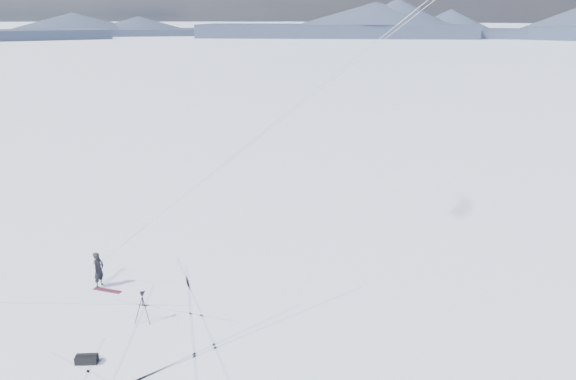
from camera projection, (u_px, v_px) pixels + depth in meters
The scene contains 7 objects.
ground at pixel (85, 334), 22.37m from camera, with size 1800.00×1800.00×0.00m, color white.
horizon_hills at pixel (75, 254), 21.34m from camera, with size 704.47×706.88×8.54m.
snow_tracks at pixel (61, 339), 22.03m from camera, with size 17.62×14.39×0.01m.
snowkiter at pixel (101, 286), 26.26m from camera, with size 0.63×0.41×1.72m, color black.
snowboard at pixel (107, 290), 25.85m from camera, with size 1.40×0.26×0.04m, color maroon.
tripod at pixel (143, 302), 23.00m from camera, with size 0.65×0.68×1.38m.
gear_bag_a at pixel (87, 359), 20.45m from camera, with size 0.86×0.73×0.35m.
Camera 1 is at (16.64, -13.18, 12.17)m, focal length 35.00 mm.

